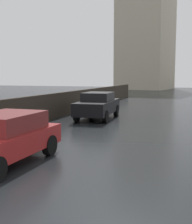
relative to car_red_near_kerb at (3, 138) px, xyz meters
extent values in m
cube|color=maroon|center=(0.00, -0.07, -0.13)|extent=(1.77, 3.93, 0.58)
cube|color=maroon|center=(0.00, 0.18, 0.41)|extent=(1.54, 2.14, 0.50)
cylinder|color=black|center=(0.81, 1.22, -0.42)|extent=(0.23, 0.62, 0.62)
cylinder|color=black|center=(-0.78, 1.23, -0.42)|extent=(0.23, 0.62, 0.62)
cube|color=black|center=(-0.31, 9.25, -0.06)|extent=(1.93, 4.38, 0.69)
cube|color=black|center=(-0.31, 9.32, 0.52)|extent=(1.60, 2.13, 0.46)
cylinder|color=black|center=(0.55, 7.88, -0.40)|extent=(0.26, 0.66, 0.65)
cylinder|color=black|center=(-0.99, 7.79, -0.40)|extent=(0.26, 0.66, 0.65)
cylinder|color=black|center=(0.38, 10.71, -0.40)|extent=(0.26, 0.66, 0.65)
cylinder|color=black|center=(-1.16, 10.61, -0.40)|extent=(0.26, 0.66, 0.65)
cube|color=#B2A88E|center=(-4.17, 48.31, 9.67)|extent=(9.74, 10.95, 20.80)
camera|label=1|loc=(5.06, -6.94, 1.70)|focal=48.74mm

